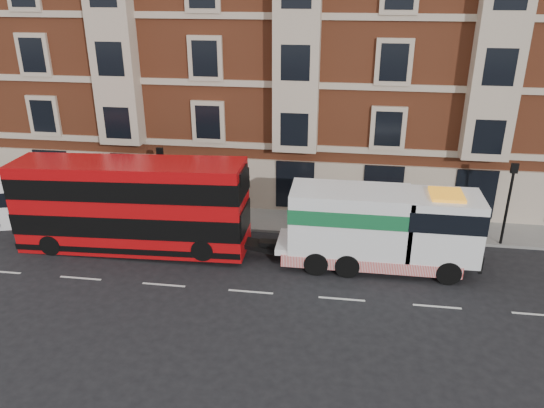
{
  "coord_description": "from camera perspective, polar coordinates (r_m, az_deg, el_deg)",
  "views": [
    {
      "loc": [
        3.83,
        -19.69,
        12.71
      ],
      "look_at": [
        0.37,
        4.0,
        2.57
      ],
      "focal_mm": 35.0,
      "sensor_mm": 36.0,
      "label": 1
    }
  ],
  "objects": [
    {
      "name": "lamp_post_west",
      "position": [
        29.46,
        -11.72,
        2.55
      ],
      "size": [
        0.35,
        0.15,
        4.35
      ],
      "color": "black",
      "rests_on": "sidewalk"
    },
    {
      "name": "tow_truck",
      "position": [
        25.26,
        11.25,
        -2.49
      ],
      "size": [
        9.25,
        2.73,
        3.85
      ],
      "color": "white",
      "rests_on": "ground"
    },
    {
      "name": "pedestrian",
      "position": [
        31.89,
        -19.39,
        -0.03
      ],
      "size": [
        0.7,
        0.68,
        1.62
      ],
      "primitive_type": "imported",
      "rotation": [
        0.0,
        0.0,
        -0.73
      ],
      "color": "black",
      "rests_on": "sidewalk"
    },
    {
      "name": "sidewalk",
      "position": [
        30.23,
        0.28,
        -1.75
      ],
      "size": [
        90.0,
        3.0,
        0.15
      ],
      "primitive_type": "cube",
      "color": "slate",
      "rests_on": "ground"
    },
    {
      "name": "ground",
      "position": [
        23.75,
        -2.3,
        -9.42
      ],
      "size": [
        120.0,
        120.0,
        0.0
      ],
      "primitive_type": "plane",
      "color": "black",
      "rests_on": "ground"
    },
    {
      "name": "double_decker_bus",
      "position": [
        27.11,
        -14.98,
        -0.04
      ],
      "size": [
        11.55,
        2.65,
        4.67
      ],
      "color": "#BD0A0D",
      "rests_on": "ground"
    },
    {
      "name": "lamp_post_east",
      "position": [
        28.94,
        24.13,
        0.58
      ],
      "size": [
        0.35,
        0.15,
        4.35
      ],
      "color": "black",
      "rests_on": "sidewalk"
    },
    {
      "name": "victorian_terrace",
      "position": [
        34.95,
        2.99,
        18.59
      ],
      "size": [
        45.0,
        12.0,
        20.4
      ],
      "color": "brown",
      "rests_on": "ground"
    }
  ]
}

